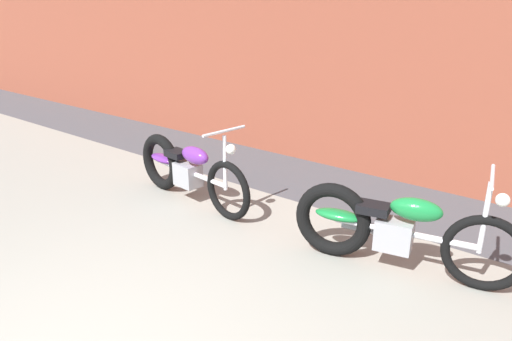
# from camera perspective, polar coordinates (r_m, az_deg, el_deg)

# --- Properties ---
(sidewalk_slab) EXTENTS (36.00, 3.50, 0.01)m
(sidewalk_slab) POSITION_cam_1_polar(r_m,az_deg,el_deg) (4.18, -2.05, -13.29)
(sidewalk_slab) COLOR gray
(sidewalk_slab) RESTS_ON ground
(brick_building_wall) EXTENTS (36.00, 0.50, 4.57)m
(brick_building_wall) POSITION_cam_1_polar(r_m,az_deg,el_deg) (6.52, 18.91, 18.73)
(brick_building_wall) COLOR brown
(brick_building_wall) RESTS_ON ground
(motorcycle_purple) EXTENTS (2.00, 0.61, 1.03)m
(motorcycle_purple) POSITION_cam_1_polar(r_m,az_deg,el_deg) (5.72, -8.83, 0.25)
(motorcycle_purple) COLOR black
(motorcycle_purple) RESTS_ON ground
(motorcycle_green) EXTENTS (1.98, 0.68, 1.03)m
(motorcycle_green) POSITION_cam_1_polar(r_m,az_deg,el_deg) (4.35, 15.61, -6.70)
(motorcycle_green) COLOR black
(motorcycle_green) RESTS_ON ground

